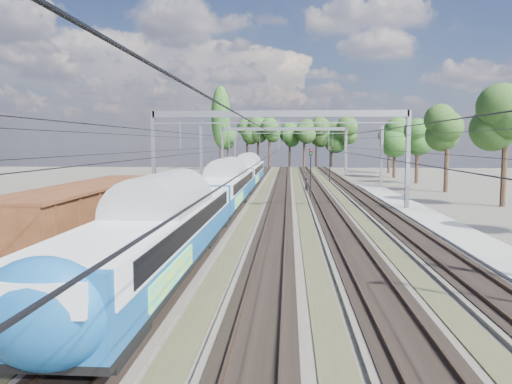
# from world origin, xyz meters

# --- Properties ---
(ground) EXTENTS (220.00, 220.00, 0.00)m
(ground) POSITION_xyz_m (0.00, 0.00, 0.00)
(ground) COLOR #47423A
(ground) RESTS_ON ground
(track_bed) EXTENTS (21.00, 130.00, 0.34)m
(track_bed) POSITION_xyz_m (-0.00, 45.00, 0.10)
(track_bed) COLOR #47423A
(track_bed) RESTS_ON ground
(platform) EXTENTS (3.00, 70.00, 0.30)m
(platform) POSITION_xyz_m (12.00, 20.00, 0.15)
(platform) COLOR gray
(platform) RESTS_ON ground
(catenary) EXTENTS (25.65, 130.00, 9.00)m
(catenary) POSITION_xyz_m (0.33, 52.69, 6.40)
(catenary) COLOR gray
(catenary) RESTS_ON ground
(tree_belt) EXTENTS (40.29, 97.89, 12.12)m
(tree_belt) POSITION_xyz_m (6.54, 94.82, 8.19)
(tree_belt) COLOR black
(tree_belt) RESTS_ON ground
(poplar) EXTENTS (4.40, 4.40, 19.04)m
(poplar) POSITION_xyz_m (-14.50, 98.00, 11.89)
(poplar) COLOR black
(poplar) RESTS_ON ground
(emu_train) EXTENTS (3.19, 67.37, 4.66)m
(emu_train) POSITION_xyz_m (-4.50, 27.87, 2.74)
(emu_train) COLOR black
(emu_train) RESTS_ON ground
(freight_boxcar) EXTENTS (3.11, 15.00, 3.87)m
(freight_boxcar) POSITION_xyz_m (-9.00, 8.61, 2.36)
(freight_boxcar) COLOR black
(freight_boxcar) RESTS_ON ground
(worker) EXTENTS (0.46, 0.69, 1.84)m
(worker) POSITION_xyz_m (3.15, 46.35, 0.92)
(worker) COLOR black
(worker) RESTS_ON ground
(signal_near) EXTENTS (0.36, 0.33, 5.44)m
(signal_near) POSITION_xyz_m (3.33, 39.61, 3.44)
(signal_near) COLOR black
(signal_near) RESTS_ON ground
(signal_far) EXTENTS (0.38, 0.35, 5.55)m
(signal_far) POSITION_xyz_m (7.35, 63.47, 3.51)
(signal_far) COLOR black
(signal_far) RESTS_ON ground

